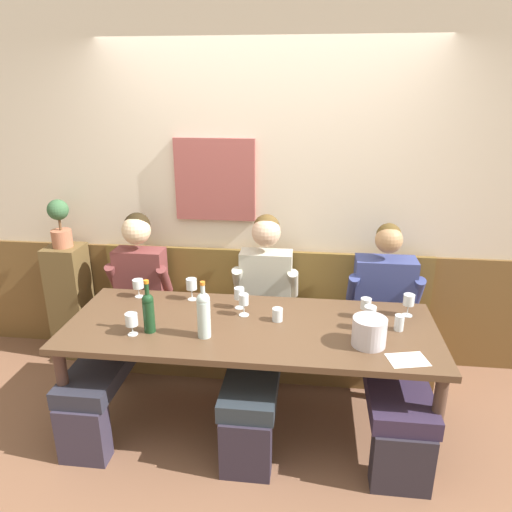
{
  "coord_description": "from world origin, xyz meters",
  "views": [
    {
      "loc": [
        0.35,
        -2.54,
        2.17
      ],
      "look_at": [
        -0.0,
        0.44,
        1.1
      ],
      "focal_mm": 33.51,
      "sensor_mm": 36.0,
      "label": 1
    }
  ],
  "objects_px": {
    "wine_bottle_amber_mid": "(204,313)",
    "wine_bottle_green_tall": "(149,311)",
    "ice_bucket": "(369,332)",
    "wine_glass_mid_left": "(409,301)",
    "wall_bench": "(262,336)",
    "wine_glass_near_bucket": "(138,284)",
    "wine_glass_right_end": "(244,300)",
    "dining_table": "(250,335)",
    "wine_glass_left_end": "(132,321)",
    "wine_glass_center_rear": "(191,285)",
    "person_right_seat": "(389,332)",
    "wine_glass_by_bottle": "(239,294)",
    "water_tumbler_left": "(399,323)",
    "potted_plant": "(60,223)",
    "wine_glass_mid_right": "(370,314)",
    "water_tumbler_center": "(277,315)",
    "person_left_seat": "(124,313)",
    "wine_glass_center_front": "(366,304)",
    "person_center_left_seat": "(260,321)"
  },
  "relations": [
    {
      "from": "wall_bench",
      "to": "dining_table",
      "type": "height_order",
      "value": "wall_bench"
    },
    {
      "from": "wine_glass_by_bottle",
      "to": "person_left_seat",
      "type": "bearing_deg",
      "value": 173.37
    },
    {
      "from": "dining_table",
      "to": "wine_glass_mid_left",
      "type": "bearing_deg",
      "value": 13.81
    },
    {
      "from": "wine_glass_mid_left",
      "to": "wine_glass_mid_right",
      "type": "xyz_separation_m",
      "value": [
        -0.27,
        -0.22,
        -0.0
      ]
    },
    {
      "from": "water_tumbler_center",
      "to": "water_tumbler_left",
      "type": "relative_size",
      "value": 0.86
    },
    {
      "from": "wine_glass_center_rear",
      "to": "water_tumbler_center",
      "type": "xyz_separation_m",
      "value": [
        0.62,
        -0.25,
        -0.07
      ]
    },
    {
      "from": "person_left_seat",
      "to": "wine_bottle_green_tall",
      "type": "bearing_deg",
      "value": -52.82
    },
    {
      "from": "water_tumbler_center",
      "to": "wall_bench",
      "type": "bearing_deg",
      "value": 104.25
    },
    {
      "from": "wine_glass_center_rear",
      "to": "wine_glass_mid_left",
      "type": "relative_size",
      "value": 1.04
    },
    {
      "from": "wine_glass_mid_left",
      "to": "dining_table",
      "type": "bearing_deg",
      "value": -166.19
    },
    {
      "from": "wine_glass_center_rear",
      "to": "wine_glass_mid_left",
      "type": "distance_m",
      "value": 1.45
    },
    {
      "from": "wine_bottle_amber_mid",
      "to": "water_tumbler_left",
      "type": "height_order",
      "value": "wine_bottle_amber_mid"
    },
    {
      "from": "wine_bottle_amber_mid",
      "to": "water_tumbler_left",
      "type": "relative_size",
      "value": 3.6
    },
    {
      "from": "wine_glass_near_bucket",
      "to": "dining_table",
      "type": "bearing_deg",
      "value": -20.95
    },
    {
      "from": "wine_glass_mid_right",
      "to": "wine_glass_near_bucket",
      "type": "bearing_deg",
      "value": 169.42
    },
    {
      "from": "wine_glass_near_bucket",
      "to": "wine_bottle_amber_mid",
      "type": "bearing_deg",
      "value": -40.53
    },
    {
      "from": "ice_bucket",
      "to": "wine_bottle_amber_mid",
      "type": "height_order",
      "value": "wine_bottle_amber_mid"
    },
    {
      "from": "person_left_seat",
      "to": "wine_glass_center_front",
      "type": "relative_size",
      "value": 9.94
    },
    {
      "from": "wine_bottle_green_tall",
      "to": "wine_glass_near_bucket",
      "type": "xyz_separation_m",
      "value": [
        -0.24,
        0.48,
        -0.04
      ]
    },
    {
      "from": "wine_glass_mid_right",
      "to": "wine_glass_mid_left",
      "type": "bearing_deg",
      "value": 39.07
    },
    {
      "from": "wine_glass_by_bottle",
      "to": "wine_glass_right_end",
      "type": "relative_size",
      "value": 0.98
    },
    {
      "from": "person_right_seat",
      "to": "wine_glass_by_bottle",
      "type": "bearing_deg",
      "value": -174.89
    },
    {
      "from": "wine_glass_left_end",
      "to": "wine_glass_center_rear",
      "type": "distance_m",
      "value": 0.58
    },
    {
      "from": "wall_bench",
      "to": "wine_glass_right_end",
      "type": "height_order",
      "value": "wall_bench"
    },
    {
      "from": "wall_bench",
      "to": "wine_glass_left_end",
      "type": "distance_m",
      "value": 1.29
    },
    {
      "from": "water_tumbler_left",
      "to": "potted_plant",
      "type": "height_order",
      "value": "potted_plant"
    },
    {
      "from": "wine_glass_center_rear",
      "to": "wine_glass_by_bottle",
      "type": "relative_size",
      "value": 1.06
    },
    {
      "from": "wine_bottle_green_tall",
      "to": "wine_glass_right_end",
      "type": "relative_size",
      "value": 2.26
    },
    {
      "from": "wine_glass_mid_left",
      "to": "wine_glass_right_end",
      "type": "relative_size",
      "value": 1.0
    },
    {
      "from": "wall_bench",
      "to": "wine_glass_center_rear",
      "type": "relative_size",
      "value": 16.82
    },
    {
      "from": "wine_glass_left_end",
      "to": "potted_plant",
      "type": "bearing_deg",
      "value": 133.69
    },
    {
      "from": "wine_glass_center_rear",
      "to": "wine_glass_near_bucket",
      "type": "distance_m",
      "value": 0.39
    },
    {
      "from": "person_right_seat",
      "to": "wine_glass_near_bucket",
      "type": "relative_size",
      "value": 10.17
    },
    {
      "from": "wine_glass_right_end",
      "to": "water_tumbler_left",
      "type": "xyz_separation_m",
      "value": [
        0.97,
        -0.09,
        -0.06
      ]
    },
    {
      "from": "person_right_seat",
      "to": "wine_glass_right_end",
      "type": "xyz_separation_m",
      "value": [
        -0.97,
        -0.19,
        0.27
      ]
    },
    {
      "from": "person_center_left_seat",
      "to": "water_tumbler_left",
      "type": "bearing_deg",
      "value": -17.69
    },
    {
      "from": "person_right_seat",
      "to": "water_tumbler_left",
      "type": "distance_m",
      "value": 0.35
    },
    {
      "from": "wine_glass_left_end",
      "to": "wine_glass_center_rear",
      "type": "height_order",
      "value": "wine_glass_center_rear"
    },
    {
      "from": "wall_bench",
      "to": "wine_glass_right_end",
      "type": "xyz_separation_m",
      "value": [
        -0.06,
        -0.59,
        0.58
      ]
    },
    {
      "from": "wine_bottle_amber_mid",
      "to": "wine_bottle_green_tall",
      "type": "bearing_deg",
      "value": 176.44
    },
    {
      "from": "dining_table",
      "to": "wine_glass_near_bucket",
      "type": "xyz_separation_m",
      "value": [
        -0.84,
        0.32,
        0.17
      ]
    },
    {
      "from": "person_right_seat",
      "to": "wine_glass_left_end",
      "type": "xyz_separation_m",
      "value": [
        -1.6,
        -0.53,
        0.26
      ]
    },
    {
      "from": "wine_glass_left_end",
      "to": "wine_glass_by_bottle",
      "type": "height_order",
      "value": "wine_glass_by_bottle"
    },
    {
      "from": "wine_glass_right_end",
      "to": "water_tumbler_center",
      "type": "bearing_deg",
      "value": -12.84
    },
    {
      "from": "dining_table",
      "to": "wine_glass_mid_right",
      "type": "xyz_separation_m",
      "value": [
        0.73,
        0.03,
        0.18
      ]
    },
    {
      "from": "wine_glass_mid_left",
      "to": "potted_plant",
      "type": "bearing_deg",
      "value": 168.96
    },
    {
      "from": "wine_bottle_amber_mid",
      "to": "wine_glass_center_rear",
      "type": "xyz_separation_m",
      "value": [
        -0.2,
        0.5,
        -0.04
      ]
    },
    {
      "from": "wine_glass_mid_left",
      "to": "wall_bench",
      "type": "bearing_deg",
      "value": 154.62
    },
    {
      "from": "person_left_seat",
      "to": "wine_glass_mid_right",
      "type": "height_order",
      "value": "person_left_seat"
    },
    {
      "from": "wine_glass_right_end",
      "to": "wine_glass_by_bottle",
      "type": "bearing_deg",
      "value": 114.31
    }
  ]
}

